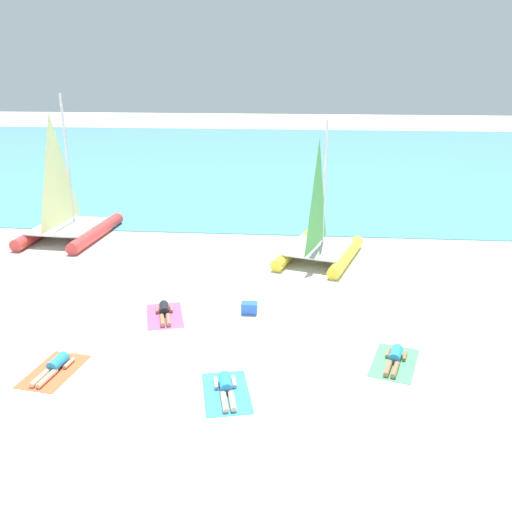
{
  "coord_description": "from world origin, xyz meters",
  "views": [
    {
      "loc": [
        1.57,
        -12.94,
        7.61
      ],
      "look_at": [
        0.0,
        5.11,
        1.2
      ],
      "focal_mm": 39.32,
      "sensor_mm": 36.0,
      "label": 1
    }
  ],
  "objects": [
    {
      "name": "ground_plane",
      "position": [
        0.0,
        10.0,
        0.0
      ],
      "size": [
        120.0,
        120.0,
        0.0
      ],
      "primitive_type": "plane",
      "color": "silver"
    },
    {
      "name": "ocean_water",
      "position": [
        0.0,
        31.35,
        0.03
      ],
      "size": [
        120.0,
        40.0,
        0.05
      ],
      "primitive_type": "cube",
      "color": "#4C9EB7",
      "rests_on": "ground"
    },
    {
      "name": "sailboat_yellow",
      "position": [
        2.22,
        8.26,
        0.81
      ],
      "size": [
        3.75,
        4.77,
        5.45
      ],
      "rotation": [
        0.0,
        0.0,
        -0.29
      ],
      "color": "yellow",
      "rests_on": "ground"
    },
    {
      "name": "sailboat_red",
      "position": [
        -8.84,
        10.18,
        0.93
      ],
      "size": [
        3.41,
        5.0,
        6.23
      ],
      "rotation": [
        0.0,
        0.0,
        -0.08
      ],
      "color": "#CC3838",
      "rests_on": "ground"
    },
    {
      "name": "towel_leftmost",
      "position": [
        -4.7,
        -0.84,
        0.01
      ],
      "size": [
        1.37,
        2.04,
        0.01
      ],
      "primitive_type": "cube",
      "rotation": [
        0.0,
        0.0,
        -0.15
      ],
      "color": "#EA5933",
      "rests_on": "ground"
    },
    {
      "name": "sunbather_leftmost",
      "position": [
        -4.69,
        -0.78,
        0.13
      ],
      "size": [
        0.64,
        1.57,
        0.3
      ],
      "rotation": [
        0.0,
        0.0,
        -0.15
      ],
      "color": "#268CCC",
      "rests_on": "towel_leftmost"
    },
    {
      "name": "towel_center_left",
      "position": [
        -2.65,
        2.64,
        0.01
      ],
      "size": [
        1.59,
        2.13,
        0.01
      ],
      "primitive_type": "cube",
      "rotation": [
        0.0,
        0.0,
        0.28
      ],
      "color": "#D84C99",
      "rests_on": "ground"
    },
    {
      "name": "sunbather_center_left",
      "position": [
        -2.67,
        2.7,
        0.13
      ],
      "size": [
        0.81,
        1.55,
        0.3
      ],
      "rotation": [
        0.0,
        0.0,
        0.28
      ],
      "color": "black",
      "rests_on": "towel_center_left"
    },
    {
      "name": "towel_center_right",
      "position": [
        -0.15,
        -1.44,
        0.01
      ],
      "size": [
        1.51,
        2.1,
        0.01
      ],
      "primitive_type": "cube",
      "rotation": [
        0.0,
        0.0,
        0.23
      ],
      "color": "#338CD8",
      "rests_on": "ground"
    },
    {
      "name": "sunbather_center_right",
      "position": [
        -0.16,
        -1.37,
        0.13
      ],
      "size": [
        0.74,
        1.56,
        0.3
      ],
      "rotation": [
        0.0,
        0.0,
        0.23
      ],
      "color": "#268CCC",
      "rests_on": "towel_center_right"
    },
    {
      "name": "towel_rightmost",
      "position": [
        4.09,
        0.35,
        0.01
      ],
      "size": [
        1.6,
        2.14,
        0.01
      ],
      "primitive_type": "cube",
      "rotation": [
        0.0,
        0.0,
        -0.29
      ],
      "color": "#4CB266",
      "rests_on": "ground"
    },
    {
      "name": "sunbather_rightmost",
      "position": [
        4.11,
        0.41,
        0.13
      ],
      "size": [
        0.82,
        1.54,
        0.3
      ],
      "rotation": [
        0.0,
        0.0,
        -0.29
      ],
      "color": "#268CCC",
      "rests_on": "towel_rightmost"
    },
    {
      "name": "cooler_box",
      "position": [
        -0.03,
        3.06,
        0.18
      ],
      "size": [
        0.5,
        0.36,
        0.36
      ],
      "primitive_type": "cube",
      "color": "blue",
      "rests_on": "ground"
    }
  ]
}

